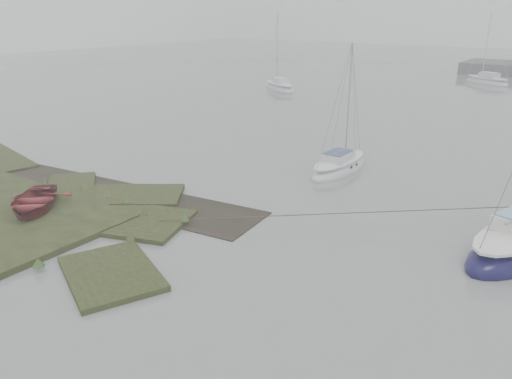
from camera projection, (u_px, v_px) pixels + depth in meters
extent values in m
plane|color=slate|center=(417.00, 113.00, 38.94)|extent=(160.00, 160.00, 0.00)
ellipsoid|color=silver|center=(339.00, 169.00, 24.97)|extent=(1.73, 4.79, 1.15)
ellipsoid|color=silver|center=(339.00, 160.00, 24.81)|extent=(1.40, 4.17, 0.32)
cube|color=silver|center=(338.00, 156.00, 24.56)|extent=(1.07, 1.66, 0.34)
cube|color=navy|center=(338.00, 152.00, 24.50)|extent=(1.00, 1.52, 0.05)
cylinder|color=#939399|center=(349.00, 100.00, 24.27)|extent=(0.07, 0.07, 5.41)
cylinder|color=#939399|center=(337.00, 153.00, 24.40)|extent=(0.13, 1.90, 0.06)
ellipsoid|color=#AAAEB4|center=(279.00, 89.00, 50.28)|extent=(5.65, 4.66, 1.36)
ellipsoid|color=white|center=(280.00, 84.00, 50.10)|extent=(4.85, 3.96, 0.38)
cube|color=white|center=(281.00, 80.00, 49.77)|extent=(2.26, 2.07, 0.40)
cube|color=#B4B9BF|center=(281.00, 78.00, 49.70)|extent=(2.08, 1.91, 0.06)
cylinder|color=#939399|center=(277.00, 47.00, 49.55)|extent=(0.09, 0.09, 6.38)
cylinder|color=#939399|center=(281.00, 78.00, 49.55)|extent=(1.89, 1.32, 0.07)
ellipsoid|color=#B3B6BD|center=(486.00, 83.00, 54.48)|extent=(5.80, 4.63, 1.38)
ellipsoid|color=silver|center=(487.00, 78.00, 54.30)|extent=(4.98, 3.92, 0.39)
cube|color=silver|center=(489.00, 75.00, 53.97)|extent=(2.30, 2.07, 0.41)
cube|color=#ABAFB6|center=(490.00, 73.00, 53.89)|extent=(2.12, 1.92, 0.06)
cylinder|color=#939399|center=(487.00, 44.00, 53.73)|extent=(0.09, 0.09, 6.50)
cylinder|color=#939399|center=(491.00, 73.00, 53.75)|extent=(1.96, 1.28, 0.07)
imported|color=maroon|center=(34.00, 201.00, 19.47)|extent=(4.07, 4.14, 0.70)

